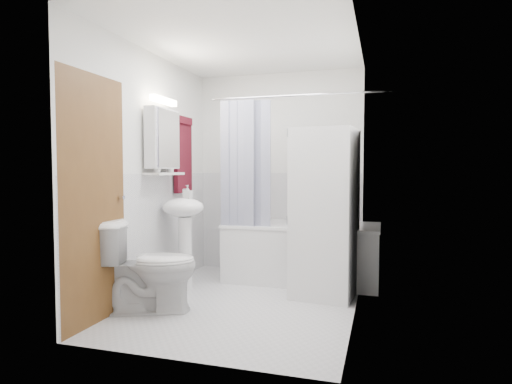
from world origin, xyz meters
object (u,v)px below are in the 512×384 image
(sink, at_px, (184,222))
(toilet, at_px, (150,266))
(washer_dryer, at_px, (325,213))
(bathtub, at_px, (302,249))

(sink, distance_m, toilet, 0.79)
(washer_dryer, height_order, toilet, washer_dryer)
(washer_dryer, distance_m, toilet, 1.71)
(sink, distance_m, washer_dryer, 1.45)
(toilet, bearing_deg, washer_dryer, -79.91)
(sink, relative_size, washer_dryer, 0.64)
(washer_dryer, bearing_deg, bathtub, 128.19)
(washer_dryer, xyz_separation_m, toilet, (-1.40, -0.90, -0.42))
(sink, xyz_separation_m, washer_dryer, (1.43, 0.17, 0.11))
(sink, height_order, toilet, sink)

